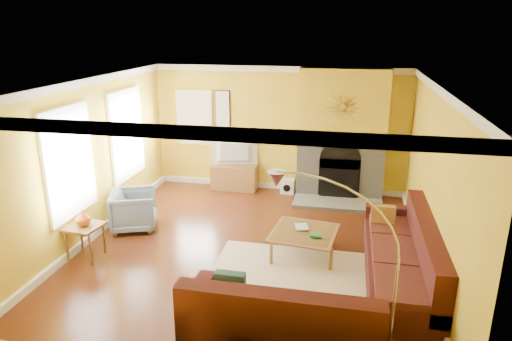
% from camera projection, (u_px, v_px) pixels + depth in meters
% --- Properties ---
extents(floor, '(5.50, 6.00, 0.02)m').
position_uv_depth(floor, '(250.00, 249.00, 7.51)').
color(floor, '#602B14').
rests_on(floor, ground).
extents(ceiling, '(5.50, 6.00, 0.02)m').
position_uv_depth(ceiling, '(249.00, 83.00, 6.68)').
color(ceiling, white).
rests_on(ceiling, ground).
extents(wall_back, '(5.50, 0.02, 2.70)m').
position_uv_depth(wall_back, '(279.00, 129.00, 9.90)').
color(wall_back, gold).
rests_on(wall_back, ground).
extents(wall_front, '(5.50, 0.02, 2.70)m').
position_uv_depth(wall_front, '(180.00, 267.00, 4.28)').
color(wall_front, gold).
rests_on(wall_front, ground).
extents(wall_left, '(0.02, 6.00, 2.70)m').
position_uv_depth(wall_left, '(88.00, 161.00, 7.62)').
color(wall_left, gold).
rests_on(wall_left, ground).
extents(wall_right, '(0.02, 6.00, 2.70)m').
position_uv_depth(wall_right, '(436.00, 183.00, 6.56)').
color(wall_right, gold).
rests_on(wall_right, ground).
extents(baseboard, '(5.50, 6.00, 0.12)m').
position_uv_depth(baseboard, '(250.00, 246.00, 7.49)').
color(baseboard, white).
rests_on(baseboard, floor).
extents(crown_molding, '(5.50, 6.00, 0.12)m').
position_uv_depth(crown_molding, '(249.00, 87.00, 6.70)').
color(crown_molding, white).
rests_on(crown_molding, ceiling).
extents(window_left_near, '(0.06, 1.22, 1.72)m').
position_uv_depth(window_left_near, '(126.00, 135.00, 8.78)').
color(window_left_near, white).
rests_on(window_left_near, wall_left).
extents(window_left_far, '(0.06, 1.22, 1.72)m').
position_uv_depth(window_left_far, '(68.00, 162.00, 7.01)').
color(window_left_far, white).
rests_on(window_left_far, wall_left).
extents(window_back, '(0.82, 0.06, 1.22)m').
position_uv_depth(window_back, '(195.00, 117.00, 10.16)').
color(window_back, white).
rests_on(window_back, wall_back).
extents(wall_art, '(0.34, 0.04, 1.14)m').
position_uv_depth(wall_art, '(223.00, 116.00, 10.02)').
color(wall_art, white).
rests_on(wall_art, wall_back).
extents(fireplace, '(1.80, 0.40, 2.70)m').
position_uv_depth(fireplace, '(342.00, 134.00, 9.44)').
color(fireplace, gray).
rests_on(fireplace, floor).
extents(mantel, '(1.92, 0.22, 0.08)m').
position_uv_depth(mantel, '(341.00, 142.00, 9.25)').
color(mantel, white).
rests_on(mantel, fireplace).
extents(hearth, '(1.80, 0.70, 0.06)m').
position_uv_depth(hearth, '(337.00, 203.00, 9.33)').
color(hearth, gray).
rests_on(hearth, floor).
extents(sunburst, '(0.70, 0.04, 0.70)m').
position_uv_depth(sunburst, '(343.00, 108.00, 9.05)').
color(sunburst, olive).
rests_on(sunburst, fireplace).
extents(rug, '(2.40, 1.80, 0.02)m').
position_uv_depth(rug, '(291.00, 275.00, 6.69)').
color(rug, beige).
rests_on(rug, floor).
extents(sectional_sofa, '(2.98, 3.62, 0.90)m').
position_uv_depth(sectional_sofa, '(325.00, 258.00, 6.30)').
color(sectional_sofa, '#471916').
rests_on(sectional_sofa, floor).
extents(coffee_table, '(1.12, 1.12, 0.40)m').
position_uv_depth(coffee_table, '(304.00, 242.00, 7.29)').
color(coffee_table, white).
rests_on(coffee_table, floor).
extents(media_console, '(1.00, 0.45, 0.55)m').
position_uv_depth(media_console, '(235.00, 177.00, 10.18)').
color(media_console, olive).
rests_on(media_console, floor).
extents(tv, '(1.03, 0.34, 0.59)m').
position_uv_depth(tv, '(234.00, 152.00, 10.00)').
color(tv, black).
rests_on(tv, media_console).
extents(subwoofer, '(0.30, 0.30, 0.30)m').
position_uv_depth(subwoofer, '(288.00, 186.00, 9.99)').
color(subwoofer, white).
rests_on(subwoofer, floor).
extents(armchair, '(0.99, 0.98, 0.71)m').
position_uv_depth(armchair, '(134.00, 210.00, 8.17)').
color(armchair, slate).
rests_on(armchair, floor).
extents(side_table, '(0.56, 0.56, 0.55)m').
position_uv_depth(side_table, '(86.00, 242.00, 7.15)').
color(side_table, olive).
rests_on(side_table, floor).
extents(vase, '(0.26, 0.26, 0.25)m').
position_uv_depth(vase, '(83.00, 218.00, 7.03)').
color(vase, '#D8591E').
rests_on(vase, side_table).
extents(book, '(0.26, 0.31, 0.03)m').
position_uv_depth(book, '(295.00, 227.00, 7.35)').
color(book, white).
rests_on(book, coffee_table).
extents(arc_lamp, '(1.35, 0.36, 2.12)m').
position_uv_depth(arc_lamp, '(339.00, 273.00, 4.73)').
color(arc_lamp, silver).
rests_on(arc_lamp, floor).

